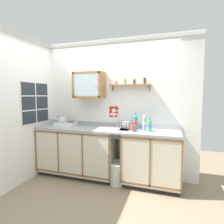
{
  "coord_description": "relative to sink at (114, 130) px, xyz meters",
  "views": [
    {
      "loc": [
        1.13,
        -2.74,
        1.54
      ],
      "look_at": [
        0.09,
        0.47,
        1.24
      ],
      "focal_mm": 29.46,
      "sensor_mm": 36.0,
      "label": 1
    }
  ],
  "objects": [
    {
      "name": "floor",
      "position": [
        -0.16,
        -0.39,
        -0.91
      ],
      "size": [
        5.65,
        5.65,
        0.0
      ],
      "primitive_type": "plane",
      "color": "gray",
      "rests_on": "ground"
    },
    {
      "name": "back_wall",
      "position": [
        -0.16,
        0.27,
        0.4
      ],
      "size": [
        3.25,
        0.07,
        2.61
      ],
      "color": "white",
      "rests_on": "ground"
    },
    {
      "name": "side_wall_left",
      "position": [
        -1.51,
        -0.67,
        0.39
      ],
      "size": [
        0.05,
        3.44,
        2.61
      ],
      "primitive_type": "cube",
      "color": "white",
      "rests_on": "ground"
    },
    {
      "name": "lower_cabinet_run",
      "position": [
        -0.73,
        -0.04,
        -0.45
      ],
      "size": [
        1.5,
        0.57,
        0.91
      ],
      "color": "black",
      "rests_on": "ground"
    },
    {
      "name": "lower_cabinet_run_right",
      "position": [
        0.67,
        -0.04,
        -0.45
      ],
      "size": [
        0.96,
        0.57,
        0.91
      ],
      "color": "black",
      "rests_on": "ground"
    },
    {
      "name": "countertop",
      "position": [
        -0.16,
        -0.04,
        0.01
      ],
      "size": [
        2.61,
        0.59,
        0.03
      ],
      "primitive_type": "cube",
      "color": "#9EA3A8",
      "rests_on": "lower_cabinet_run"
    },
    {
      "name": "backsplash",
      "position": [
        -0.16,
        0.23,
        0.07
      ],
      "size": [
        2.61,
        0.02,
        0.08
      ],
      "primitive_type": "cube",
      "color": "#9EA3A8",
      "rests_on": "countertop"
    },
    {
      "name": "sink",
      "position": [
        0.0,
        0.0,
        0.0
      ],
      "size": [
        0.58,
        0.48,
        0.46
      ],
      "color": "silver",
      "rests_on": "countertop"
    },
    {
      "name": "hot_plate_stove",
      "position": [
        -0.99,
        -0.02,
        0.07
      ],
      "size": [
        0.36,
        0.3,
        0.09
      ],
      "color": "silver",
      "rests_on": "countertop"
    },
    {
      "name": "saucepan",
      "position": [
        -1.08,
        0.01,
        0.16
      ],
      "size": [
        0.34,
        0.26,
        0.08
      ],
      "color": "silver",
      "rests_on": "hot_plate_stove"
    },
    {
      "name": "bottle_detergent_teal_0",
      "position": [
        0.38,
        0.03,
        0.16
      ],
      "size": [
        0.08,
        0.08,
        0.29
      ],
      "color": "teal",
      "rests_on": "countertop"
    },
    {
      "name": "bottle_water_blue_1",
      "position": [
        0.54,
        0.02,
        0.16
      ],
      "size": [
        0.06,
        0.06,
        0.28
      ],
      "color": "#8CB7E0",
      "rests_on": "countertop"
    },
    {
      "name": "bottle_soda_green_2",
      "position": [
        0.63,
        -0.04,
        0.13
      ],
      "size": [
        0.06,
        0.06,
        0.23
      ],
      "color": "#4CB266",
      "rests_on": "countertop"
    },
    {
      "name": "dish_rack",
      "position": [
        0.25,
        -0.04,
        0.07
      ],
      "size": [
        0.29,
        0.28,
        0.17
      ],
      "color": "#B2B2B7",
      "rests_on": "countertop"
    },
    {
      "name": "mug",
      "position": [
        0.37,
        -0.13,
        0.08
      ],
      "size": [
        0.1,
        0.12,
        0.11
      ],
      "color": "#B24C47",
      "rests_on": "countertop"
    },
    {
      "name": "wall_cabinet",
      "position": [
        -0.53,
        0.1,
        0.83
      ],
      "size": [
        0.59,
        0.32,
        0.49
      ],
      "color": "#996B42"
    },
    {
      "name": "spice_shelf",
      "position": [
        0.25,
        0.18,
        0.83
      ],
      "size": [
        0.76,
        0.14,
        0.23
      ],
      "color": "#996B42"
    },
    {
      "name": "warning_sign",
      "position": [
        -0.09,
        0.24,
        0.31
      ],
      "size": [
        0.18,
        0.01,
        0.21
      ],
      "color": "#B2261E"
    },
    {
      "name": "window",
      "position": [
        -1.48,
        -0.27,
        0.49
      ],
      "size": [
        0.03,
        0.73,
        0.79
      ],
      "color": "#262D38"
    },
    {
      "name": "trash_bin",
      "position": [
        0.11,
        -0.15,
        -0.71
      ],
      "size": [
        0.33,
        0.33,
        0.38
      ],
      "color": "silver",
      "rests_on": "ground"
    }
  ]
}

